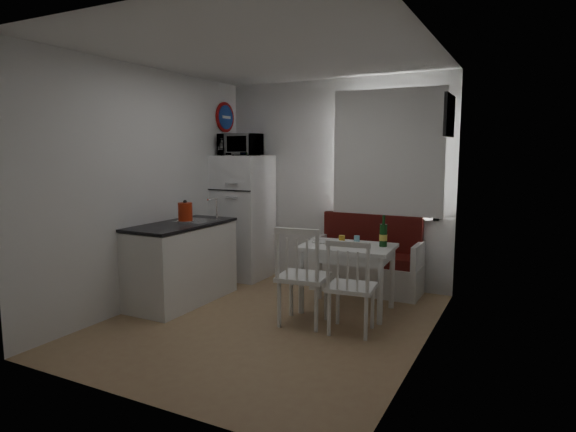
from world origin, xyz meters
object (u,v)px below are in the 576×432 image
Objects in this scene: microwave at (240,145)px; fridge at (243,217)px; bench at (367,266)px; kettle at (185,212)px; chair_right at (348,277)px; chair_left at (299,266)px; kitchen_counter at (183,262)px; dining_table at (348,253)px; wine_bottle at (383,231)px.

fridge is at bearing 90.00° from microwave.
bench is 2.27m from kettle.
chair_right is at bearing -3.71° from kettle.
bench is 5.17× the size of kettle.
chair_left is at bearing -41.37° from microwave.
microwave reaches higher than fridge.
microwave is (0.00, -0.05, 0.96)m from fridge.
kitchen_counter is 1.79m from microwave.
dining_table is (0.04, -0.81, 0.32)m from bench.
fridge is 4.97× the size of wine_bottle.
kitchen_counter is 0.57m from kettle.
kettle is (0.05, 0.01, 0.57)m from kitchen_counter.
chair_right is 1.92× the size of kettle.
kettle is at bearing -88.55° from microwave.
wine_bottle is at bearing 16.95° from kitchen_counter.
dining_table is 1.92× the size of microwave.
kitchen_counter reaches higher than wine_bottle.
microwave is at bearing 156.39° from dining_table.
kitchen_counter is 2.73× the size of chair_right.
dining_table is 2.19m from microwave.
wine_bottle is (0.10, 0.76, 0.32)m from chair_right.
kitchen_counter is 0.80× the size of fridge.
kettle is 0.76× the size of wine_bottle.
fridge reaches higher than chair_left.
fridge is at bearing 154.96° from dining_table.
microwave is at bearing 139.89° from chair_right.
microwave reaches higher than kitchen_counter.
chair_left reaches higher than dining_table.
chair_left is at bearing -4.73° from kitchen_counter.
chair_left is 1.53m from kettle.
chair_right is 0.94× the size of microwave.
microwave reaches higher than chair_left.
chair_right is (0.29, -1.47, 0.25)m from bench.
kitchen_counter is 1.86m from dining_table.
dining_table is 3.92× the size of kettle.
chair_left is 1.03× the size of microwave.
dining_table is 1.84m from kettle.
chair_left is at bearing -5.29° from kettle.
microwave is 2.04× the size of kettle.
microwave is at bearing 165.34° from wine_bottle.
fridge is (-1.75, 0.70, 0.19)m from dining_table.
microwave is at bearing -90.00° from fridge.
chair_left is at bearing -113.69° from dining_table.
kettle is at bearing -165.96° from dining_table.
wine_bottle is (0.39, -0.71, 0.57)m from bench.
dining_table is at bearing 62.35° from chair_left.
microwave is 1.56× the size of wine_bottle.
bench is 3.94× the size of wine_bottle.
kettle reaches higher than chair_left.
fridge reaches higher than chair_right.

